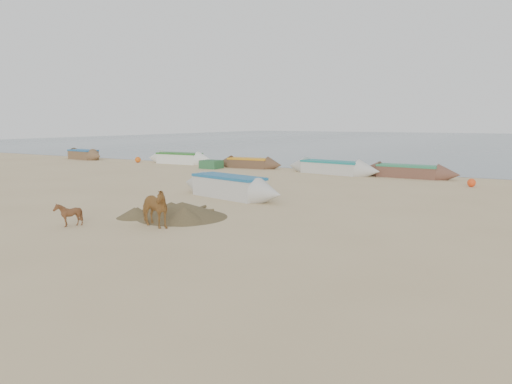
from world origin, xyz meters
TOP-DOWN VIEW (x-y plane):
  - ground at (0.00, 0.00)m, footprint 140.00×140.00m
  - sea at (0.00, 82.00)m, footprint 160.00×160.00m
  - cow_adult at (-2.32, 1.27)m, footprint 1.66×1.04m
  - calf_front at (-4.78, -0.09)m, footprint 0.95×0.92m
  - near_canoe at (-3.72, 7.85)m, footprint 6.51×2.78m
  - debris_pile at (-2.56, 3.09)m, footprint 4.04×4.04m
  - waterline_canoes at (-0.34, 20.42)m, footprint 57.57×3.73m
  - beach_clutter at (4.96, 19.77)m, footprint 44.12×5.25m

SIDE VIEW (x-z plane):
  - ground at x=0.00m, z-range 0.00..0.00m
  - sea at x=0.00m, z-range 0.01..0.01m
  - debris_pile at x=-2.56m, z-range 0.00..0.56m
  - beach_clutter at x=4.96m, z-range -0.02..0.62m
  - calf_front at x=-4.78m, z-range 0.00..0.81m
  - waterline_canoes at x=-0.34m, z-range -0.03..0.86m
  - near_canoe at x=-3.72m, z-range 0.00..1.01m
  - cow_adult at x=-2.32m, z-range 0.00..1.30m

